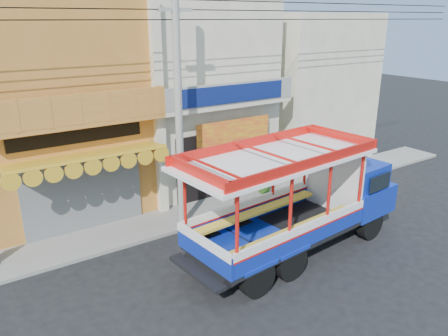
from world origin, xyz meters
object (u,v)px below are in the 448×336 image
Objects in this scene: utility_pole at (182,91)px; potted_plant_a at (264,181)px; songthaew_truck at (308,196)px; potted_plant_c at (249,179)px.

utility_pole is 26.53× the size of potted_plant_a.
songthaew_truck is (2.67, -3.52, -3.22)m from utility_pole.
potted_plant_c is (-0.39, 0.57, -0.01)m from potted_plant_a.
potted_plant_a is at bearing 68.96° from songthaew_truck.
songthaew_truck is 5.21m from potted_plant_c.
songthaew_truck is 7.81× the size of potted_plant_a.
songthaew_truck is 7.90× the size of potted_plant_c.
potted_plant_c is (3.95, 1.39, -4.39)m from utility_pole.
utility_pole is 6.07m from potted_plant_c.
songthaew_truck reaches higher than potted_plant_c.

